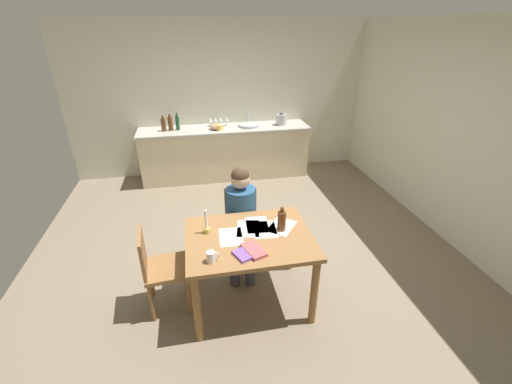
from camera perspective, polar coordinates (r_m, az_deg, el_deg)
The scene contains 29 objects.
ground_plane at distance 4.25m, azimuth -1.55°, elevation -9.56°, with size 5.20×5.20×0.04m, color #7A6B56.
wall_back at distance 6.12m, azimuth -5.95°, elevation 15.39°, with size 5.20×0.12×2.60m, color beige.
wall_right at distance 4.77m, azimuth 31.13°, elevation 8.41°, with size 0.12×5.20×2.60m, color beige.
kitchen_counter at distance 6.00m, azimuth -5.23°, elevation 6.77°, with size 2.92×0.64×0.90m.
dining_table at distance 3.14m, azimuth -1.15°, elevation -9.38°, with size 1.16×0.90×0.76m.
chair_at_table at distance 3.80m, azimuth -2.59°, elevation -5.24°, with size 0.45×0.45×0.86m.
person_seated at distance 3.57m, azimuth -2.58°, elevation -3.84°, with size 0.38×0.62×1.19m.
chair_side_empty at distance 3.31m, azimuth -16.18°, elevation -12.18°, with size 0.44×0.44×0.85m.
coffee_mug at distance 2.78m, azimuth -7.67°, elevation -10.91°, with size 0.11×0.07×0.10m.
candlestick at distance 3.13m, azimuth -8.45°, elevation -5.87°, with size 0.06×0.06×0.24m.
book_magazine at distance 2.84m, azimuth -2.26°, elevation -10.67°, with size 0.12×0.17×0.02m, color #754DAB.
book_cookery at distance 2.89m, azimuth -0.41°, elevation -9.87°, with size 0.13×0.25×0.03m, color #B55153.
paper_letter at distance 3.18m, azimuth 1.56°, elevation -6.41°, with size 0.21×0.30×0.00m, color white.
paper_bill at distance 3.08m, azimuth -4.30°, elevation -7.64°, with size 0.21×0.30×0.00m, color white.
paper_envelope at distance 3.23m, azimuth 4.38°, elevation -5.87°, with size 0.21×0.30×0.00m, color white.
paper_receipt at distance 3.24m, azimuth 0.16°, elevation -5.61°, with size 0.21×0.30×0.00m, color white.
paper_notice at distance 3.19m, azimuth -1.33°, elevation -6.24°, with size 0.21×0.30×0.00m, color white.
wine_bottle_on_table at distance 3.13m, azimuth 4.41°, elevation -4.90°, with size 0.08×0.08×0.24m.
sink_unit at distance 5.92m, azimuth -1.18°, elevation 11.38°, with size 0.36×0.36×0.24m.
bottle_oil at distance 5.83m, azimuth -15.53°, elevation 11.03°, with size 0.08×0.08×0.25m.
bottle_vinegar at distance 5.84m, azimuth -14.43°, elevation 11.27°, with size 0.08×0.08×0.27m.
bottle_wine_red at distance 5.83m, azimuth -13.26°, elevation 11.44°, with size 0.06×0.06×0.29m.
mixing_bowl at distance 5.77m, azimuth -6.80°, elevation 11.07°, with size 0.22×0.22×0.10m, color tan.
stovetop_kettle at distance 6.02m, azimuth 4.35°, elevation 12.31°, with size 0.18×0.18×0.22m.
wine_glass_near_sink at distance 5.99m, azimuth -5.05°, elevation 12.31°, with size 0.07×0.07×0.15m.
wine_glass_by_kettle at distance 5.98m, azimuth -6.14°, elevation 12.23°, with size 0.07×0.07×0.15m.
wine_glass_back_left at distance 5.97m, azimuth -7.01°, elevation 12.17°, with size 0.07×0.07×0.15m.
wine_glass_back_right at distance 5.96m, azimuth -7.84°, elevation 12.11°, with size 0.07×0.07×0.15m.
teacup_on_counter at distance 5.70m, azimuth -6.26°, elevation 10.87°, with size 0.13×0.09×0.09m.
Camera 1 is at (-0.54, -3.38, 2.50)m, focal length 23.42 mm.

